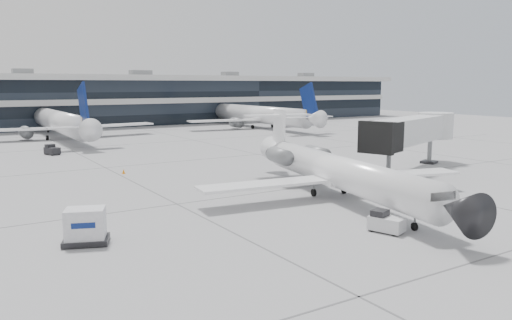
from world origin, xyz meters
TOP-DOWN VIEW (x-y plane):
  - ground at (0.00, 0.00)m, footprint 220.00×220.00m
  - terminal at (0.00, 82.00)m, footprint 170.00×22.00m
  - bg_jet_center at (-8.00, 55.00)m, footprint 32.00×40.00m
  - bg_jet_right at (32.00, 55.00)m, footprint 32.00×40.00m
  - regional_jet at (1.88, -4.77)m, footprint 23.01×28.68m
  - jet_bridge at (18.33, 1.40)m, footprint 17.77×9.00m
  - ramp_worker at (4.20, -9.18)m, footprint 0.70×0.52m
  - baggage_tug at (-1.77, -13.69)m, footprint 1.85×2.39m
  - cargo_uld at (-18.29, -6.20)m, footprint 3.01×2.63m
  - traffic_cone at (-9.42, 15.26)m, footprint 0.39×0.39m
  - far_tug at (-13.06, 34.24)m, footprint 1.90×2.41m

SIDE VIEW (x-z plane):
  - ground at x=0.00m, z-range 0.00..0.00m
  - bg_jet_center at x=-8.00m, z-range -4.80..4.80m
  - bg_jet_right at x=32.00m, z-range -4.80..4.80m
  - traffic_cone at x=-9.42m, z-range -0.01..0.49m
  - baggage_tug at x=-1.77m, z-range -0.07..1.27m
  - far_tug at x=-13.06m, z-range -0.07..1.27m
  - ramp_worker at x=4.20m, z-range 0.00..1.74m
  - cargo_uld at x=-18.29m, z-range 0.01..2.06m
  - regional_jet at x=1.88m, z-range -1.06..5.60m
  - jet_bridge at x=18.33m, z-range 1.34..7.19m
  - terminal at x=0.00m, z-range 0.00..10.00m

